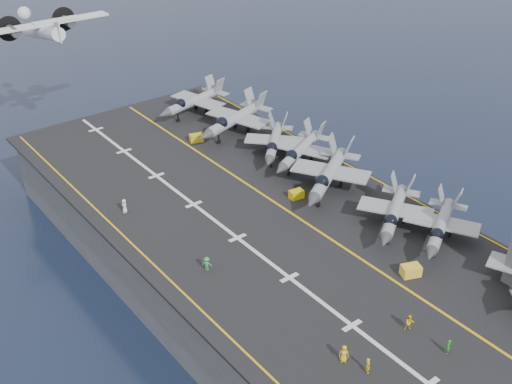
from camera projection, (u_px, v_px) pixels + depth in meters
ground at (274, 285)px, 88.09m from camera, size 500.00×500.00×0.00m
hull at (274, 256)px, 85.54m from camera, size 36.00×90.00×10.00m
flight_deck at (275, 223)px, 82.89m from camera, size 38.00×92.00×0.40m
foul_line at (293, 214)px, 84.36m from camera, size 0.35×90.00×0.02m
landing_centerline at (237, 238)px, 79.63m from camera, size 0.50×90.00×0.02m
deck_edge_port at (161, 271)px, 73.84m from camera, size 0.25×90.00×0.02m
deck_edge_stbd at (374, 179)px, 92.50m from camera, size 0.25×90.00×0.02m
fighter_jet_2 at (441, 224)px, 78.01m from camera, size 16.33×14.47×4.74m
fighter_jet_3 at (395, 211)px, 80.53m from camera, size 16.98×15.51×4.91m
fighter_jet_4 at (329, 173)px, 88.25m from camera, size 19.59×17.71×5.67m
fighter_jet_5 at (300, 149)px, 95.22m from camera, size 16.97×14.63×4.96m
fighter_jet_6 at (274, 141)px, 97.84m from camera, size 16.30×16.20×4.79m
fighter_jet_7 at (235, 118)px, 104.19m from camera, size 18.78×15.30×5.64m
fighter_jet_8 at (194, 100)px, 111.17m from camera, size 16.88×13.21×5.19m
tow_cart_a at (411, 271)px, 72.89m from camera, size 2.55×2.14×1.31m
tow_cart_b at (296, 194)px, 87.65m from camera, size 2.06×1.49×1.15m
tow_cart_c at (196, 138)px, 102.74m from camera, size 2.36×1.89×1.23m
crew_0 at (344, 354)px, 61.29m from camera, size 1.35×1.31×1.89m
crew_1 at (368, 365)px, 60.09m from camera, size 1.07×1.24×1.73m
crew_3 at (207, 264)px, 73.53m from camera, size 1.29×1.31×1.84m
crew_5 at (124, 206)px, 84.24m from camera, size 1.26×1.41×1.97m
crew_6 at (448, 347)px, 62.24m from camera, size 1.19×1.10×1.66m
crew_7 at (409, 323)px, 65.04m from camera, size 1.33×1.29×1.86m
transport_plane at (43, 32)px, 110.21m from camera, size 23.94×16.48×5.61m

